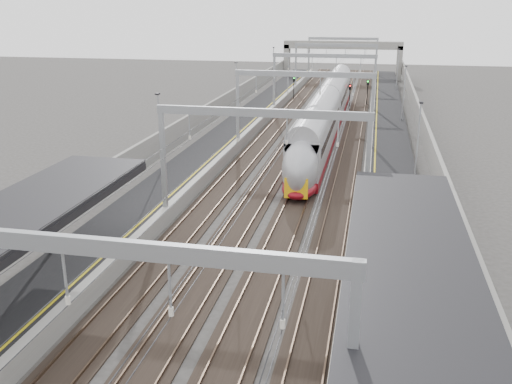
% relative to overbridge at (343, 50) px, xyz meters
% --- Properties ---
extents(platform_left, '(4.00, 120.00, 1.00)m').
position_rel_overbridge_xyz_m(platform_left, '(-8.00, -55.00, -4.81)').
color(platform_left, black).
rests_on(platform_left, ground).
extents(platform_right, '(4.00, 120.00, 1.00)m').
position_rel_overbridge_xyz_m(platform_right, '(8.00, -55.00, -4.81)').
color(platform_right, black).
rests_on(platform_right, ground).
extents(tracks, '(11.40, 140.00, 0.20)m').
position_rel_overbridge_xyz_m(tracks, '(0.00, -55.00, -5.26)').
color(tracks, black).
rests_on(tracks, ground).
extents(overhead_line, '(13.00, 140.00, 6.60)m').
position_rel_overbridge_xyz_m(overhead_line, '(0.00, -48.38, 0.83)').
color(overhead_line, gray).
rests_on(overhead_line, platform_left).
extents(canopy_right, '(4.40, 30.00, 4.24)m').
position_rel_overbridge_xyz_m(canopy_right, '(8.03, -97.01, -0.22)').
color(canopy_right, black).
rests_on(canopy_right, platform_right).
extents(overbridge, '(22.00, 2.20, 6.90)m').
position_rel_overbridge_xyz_m(overbridge, '(0.00, 0.00, 0.00)').
color(overbridge, gray).
rests_on(overbridge, ground).
extents(wall_left, '(0.30, 120.00, 3.20)m').
position_rel_overbridge_xyz_m(wall_left, '(-11.20, -55.00, -3.71)').
color(wall_left, gray).
rests_on(wall_left, ground).
extents(wall_right, '(0.30, 120.00, 3.20)m').
position_rel_overbridge_xyz_m(wall_right, '(11.20, -55.00, -3.71)').
color(wall_right, gray).
rests_on(wall_right, ground).
extents(train, '(2.62, 47.67, 4.14)m').
position_rel_overbridge_xyz_m(train, '(1.50, -51.09, -3.27)').
color(train, maroon).
rests_on(train, ground).
extents(signal_green, '(0.32, 0.32, 3.48)m').
position_rel_overbridge_xyz_m(signal_green, '(-5.20, -27.57, -2.89)').
color(signal_green, black).
rests_on(signal_green, ground).
extents(signal_red_near, '(0.32, 0.32, 3.48)m').
position_rel_overbridge_xyz_m(signal_red_near, '(3.20, -34.25, -2.89)').
color(signal_red_near, black).
rests_on(signal_red_near, ground).
extents(signal_red_far, '(0.32, 0.32, 3.48)m').
position_rel_overbridge_xyz_m(signal_red_far, '(5.40, -29.26, -2.89)').
color(signal_red_far, black).
rests_on(signal_red_far, ground).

